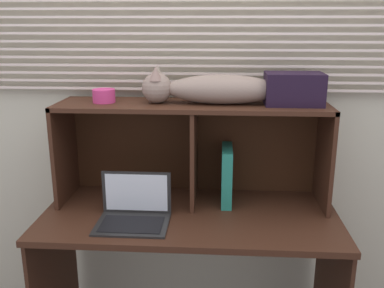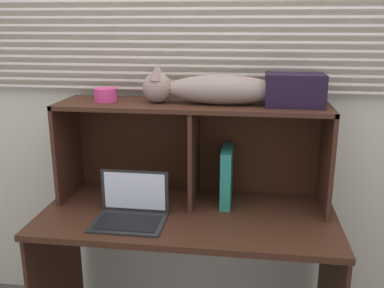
% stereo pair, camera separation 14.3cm
% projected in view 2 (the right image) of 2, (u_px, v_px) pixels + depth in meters
% --- Properties ---
extents(back_panel_with_blinds, '(4.40, 0.08, 2.50)m').
position_uv_depth(back_panel_with_blinds, '(197.00, 97.00, 2.32)').
color(back_panel_with_blinds, beige).
rests_on(back_panel_with_blinds, ground).
extents(desk, '(1.44, 0.67, 0.75)m').
position_uv_depth(desk, '(188.00, 240.00, 2.15)').
color(desk, '#3C2115').
rests_on(desk, ground).
extents(hutch_shelf_unit, '(1.35, 0.34, 0.52)m').
position_uv_depth(hutch_shelf_unit, '(193.00, 134.00, 2.19)').
color(hutch_shelf_unit, '#3C2115').
rests_on(hutch_shelf_unit, desk).
extents(cat, '(0.88, 0.17, 0.18)m').
position_uv_depth(cat, '(212.00, 89.00, 2.08)').
color(cat, gray).
rests_on(cat, hutch_shelf_unit).
extents(laptop, '(0.33, 0.25, 0.22)m').
position_uv_depth(laptop, '(131.00, 211.00, 2.02)').
color(laptop, black).
rests_on(laptop, desk).
extents(binder_upright, '(0.05, 0.24, 0.29)m').
position_uv_depth(binder_upright, '(227.00, 176.00, 2.19)').
color(binder_upright, '#23816E').
rests_on(binder_upright, desk).
extents(book_stack, '(0.16, 0.24, 0.06)m').
position_uv_depth(book_stack, '(145.00, 192.00, 2.28)').
color(book_stack, maroon).
rests_on(book_stack, desk).
extents(small_basket, '(0.11, 0.11, 0.07)m').
position_uv_depth(small_basket, '(106.00, 95.00, 2.16)').
color(small_basket, '#D33A7F').
rests_on(small_basket, hutch_shelf_unit).
extents(storage_box, '(0.27, 0.18, 0.15)m').
position_uv_depth(storage_box, '(295.00, 90.00, 2.03)').
color(storage_box, black).
rests_on(storage_box, hutch_shelf_unit).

